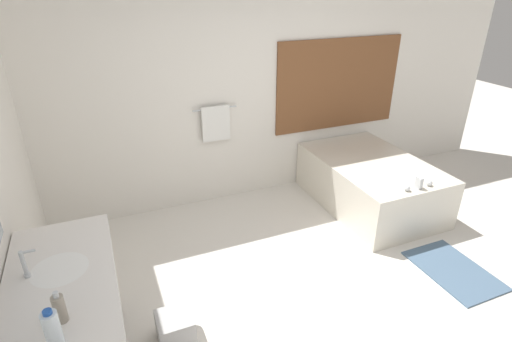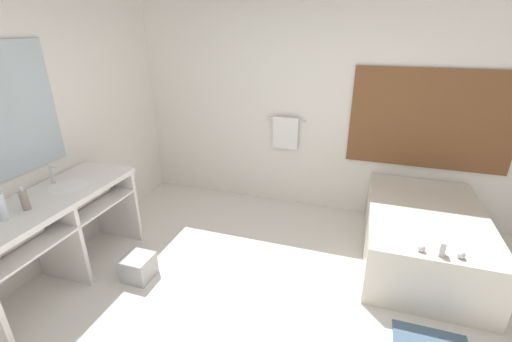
{
  "view_description": "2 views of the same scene",
  "coord_description": "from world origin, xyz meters",
  "px_view_note": "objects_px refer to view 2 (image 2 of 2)",
  "views": [
    {
      "loc": [
        -1.52,
        -1.94,
        2.45
      ],
      "look_at": [
        -0.3,
        0.97,
        0.92
      ],
      "focal_mm": 28.0,
      "sensor_mm": 36.0,
      "label": 1
    },
    {
      "loc": [
        0.62,
        -1.88,
        2.21
      ],
      "look_at": [
        -0.32,
        1.0,
        0.92
      ],
      "focal_mm": 24.0,
      "sensor_mm": 36.0,
      "label": 2
    }
  ],
  "objects_px": {
    "bathtub": "(423,234)",
    "water_bottle_2": "(1,207)",
    "waste_bin": "(138,267)",
    "soap_dispenser": "(25,200)"
  },
  "relations": [
    {
      "from": "soap_dispenser",
      "to": "waste_bin",
      "type": "height_order",
      "value": "soap_dispenser"
    },
    {
      "from": "water_bottle_2",
      "to": "waste_bin",
      "type": "bearing_deg",
      "value": 44.0
    },
    {
      "from": "bathtub",
      "to": "soap_dispenser",
      "type": "xyz_separation_m",
      "value": [
        -3.16,
        -1.55,
        0.64
      ]
    },
    {
      "from": "bathtub",
      "to": "water_bottle_2",
      "type": "bearing_deg",
      "value": -151.66
    },
    {
      "from": "soap_dispenser",
      "to": "bathtub",
      "type": "bearing_deg",
      "value": 26.02
    },
    {
      "from": "water_bottle_2",
      "to": "waste_bin",
      "type": "height_order",
      "value": "water_bottle_2"
    },
    {
      "from": "water_bottle_2",
      "to": "soap_dispenser",
      "type": "height_order",
      "value": "water_bottle_2"
    },
    {
      "from": "waste_bin",
      "to": "water_bottle_2",
      "type": "bearing_deg",
      "value": -136.0
    },
    {
      "from": "water_bottle_2",
      "to": "waste_bin",
      "type": "relative_size",
      "value": 0.9
    },
    {
      "from": "bathtub",
      "to": "soap_dispenser",
      "type": "height_order",
      "value": "soap_dispenser"
    }
  ]
}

